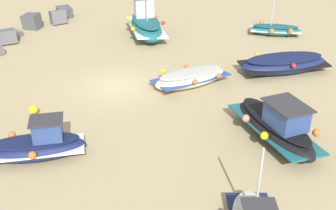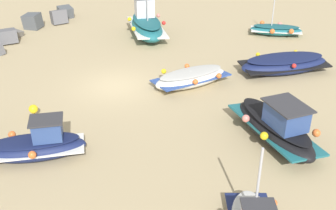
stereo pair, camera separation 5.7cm
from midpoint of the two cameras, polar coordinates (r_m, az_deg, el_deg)
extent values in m
plane|color=tan|center=(22.06, -7.11, 2.61)|extent=(59.93, 59.93, 0.00)
cube|color=#333338|center=(12.20, 12.82, -14.09)|extent=(1.36, 1.33, 0.06)
cylinder|color=#B7B7BC|center=(12.29, 12.55, -10.65)|extent=(0.08, 0.08, 2.47)
sphere|color=orange|center=(13.86, 14.56, -13.05)|extent=(0.25, 0.25, 0.25)
ellipsoid|color=navy|center=(16.81, -17.88, -5.81)|extent=(3.32, 3.99, 0.86)
cube|color=white|center=(16.79, -17.90, -5.69)|extent=(3.27, 3.88, 0.08)
ellipsoid|color=#151E45|center=(16.62, -18.06, -4.79)|extent=(2.92, 3.50, 0.14)
cube|color=#2D4784|center=(16.31, -16.32, -3.27)|extent=(1.34, 1.39, 0.78)
cube|color=#333338|center=(16.10, -16.52, -1.99)|extent=(1.56, 1.62, 0.06)
sphere|color=orange|center=(17.49, -20.75, -3.87)|extent=(0.30, 0.30, 0.30)
sphere|color=orange|center=(16.01, -18.24, -6.59)|extent=(0.30, 0.30, 0.30)
sphere|color=#EA7F75|center=(17.21, -14.82, -3.26)|extent=(0.30, 0.30, 0.30)
ellipsoid|color=#1E6670|center=(29.26, -2.92, 10.63)|extent=(5.49, 4.79, 1.40)
cube|color=white|center=(29.25, -2.92, 10.75)|extent=(5.33, 4.68, 0.22)
ellipsoid|color=#1A565F|center=(29.11, -2.95, 11.64)|extent=(4.80, 4.17, 0.31)
cube|color=silver|center=(29.57, -3.24, 13.45)|extent=(1.69, 1.71, 1.33)
sphere|color=yellow|center=(27.66, -4.74, 10.50)|extent=(0.28, 0.28, 0.28)
sphere|color=red|center=(28.92, -0.54, 11.32)|extent=(0.28, 0.28, 0.28)
sphere|color=yellow|center=(29.37, -5.31, 11.79)|extent=(0.28, 0.28, 0.28)
sphere|color=#EA7F75|center=(30.64, -1.31, 12.32)|extent=(0.28, 0.28, 0.28)
ellipsoid|color=black|center=(17.64, 14.58, -3.27)|extent=(4.71, 4.70, 1.13)
cube|color=#1E6670|center=(17.62, 14.60, -3.13)|extent=(4.57, 4.56, 0.21)
ellipsoid|color=black|center=(17.43, 14.74, -2.08)|extent=(4.11, 4.09, 0.27)
cube|color=#2D4784|center=(16.75, 16.18, -1.50)|extent=(1.91, 1.91, 0.91)
cube|color=#333338|center=(16.52, 16.40, -0.03)|extent=(2.22, 2.22, 0.06)
sphere|color=yellow|center=(18.93, 14.76, 0.34)|extent=(0.32, 0.32, 0.32)
sphere|color=#EA7F75|center=(17.45, 10.85, -1.85)|extent=(0.32, 0.32, 0.32)
sphere|color=orange|center=(17.96, 17.26, -1.42)|extent=(0.32, 0.32, 0.32)
sphere|color=yellow|center=(16.51, 13.31, -4.19)|extent=(0.32, 0.32, 0.32)
sphere|color=orange|center=(17.11, 19.99, -3.67)|extent=(0.32, 0.32, 0.32)
ellipsoid|color=navy|center=(24.31, 15.92, 5.40)|extent=(4.61, 5.24, 1.06)
cube|color=black|center=(24.29, 15.93, 5.51)|extent=(4.50, 5.09, 0.19)
ellipsoid|color=#151E45|center=(24.16, 16.04, 6.27)|extent=(4.03, 4.59, 0.25)
sphere|color=yellow|center=(24.42, 12.43, 6.86)|extent=(0.24, 0.24, 0.24)
sphere|color=red|center=(23.41, 17.17, 5.23)|extent=(0.24, 0.24, 0.24)
sphere|color=yellow|center=(25.59, 17.34, 7.03)|extent=(0.24, 0.24, 0.24)
ellipsoid|color=white|center=(21.85, 3.27, 3.71)|extent=(4.43, 3.94, 0.94)
cube|color=#2D4C9E|center=(21.83, 3.28, 3.81)|extent=(4.31, 3.85, 0.19)
ellipsoid|color=beige|center=(21.71, 3.30, 4.54)|extent=(3.88, 3.43, 0.23)
sphere|color=orange|center=(21.60, 7.17, 4.05)|extent=(0.28, 0.28, 0.28)
sphere|color=orange|center=(22.67, 2.73, 5.41)|extent=(0.28, 0.28, 0.28)
sphere|color=orange|center=(20.81, 3.91, 3.24)|extent=(0.28, 0.28, 0.28)
sphere|color=yellow|center=(21.96, -0.52, 4.70)|extent=(0.28, 0.28, 0.28)
ellipsoid|color=#1E6670|center=(30.69, 14.80, 9.99)|extent=(2.35, 3.89, 0.74)
cube|color=white|center=(30.68, 14.81, 10.05)|extent=(2.35, 3.76, 0.11)
ellipsoid|color=#1A565F|center=(30.61, 14.87, 10.50)|extent=(2.05, 3.42, 0.16)
cylinder|color=#B7B7BC|center=(30.27, 14.48, 12.56)|extent=(0.08, 0.08, 2.12)
sphere|color=orange|center=(31.39, 12.99, 11.05)|extent=(0.34, 0.34, 0.34)
sphere|color=orange|center=(29.76, 14.35, 9.89)|extent=(0.34, 0.34, 0.34)
sphere|color=#EA7F75|center=(31.52, 15.32, 10.73)|extent=(0.34, 0.34, 0.34)
sphere|color=orange|center=(29.88, 16.82, 9.77)|extent=(0.34, 0.34, 0.34)
cube|color=slate|center=(30.24, -21.39, 8.89)|extent=(1.88, 1.92, 1.06)
cube|color=slate|center=(31.02, -20.77, 9.14)|extent=(1.50, 1.09, 0.93)
cube|color=#4C5156|center=(32.72, -18.24, 10.98)|extent=(1.29, 1.33, 1.20)
cube|color=slate|center=(33.38, -14.86, 11.73)|extent=(1.48, 1.44, 1.16)
cube|color=#4C5156|center=(34.81, -14.02, 12.36)|extent=(1.49, 1.53, 1.03)
cylinder|color=#3F3F42|center=(19.95, -17.99, -1.28)|extent=(0.08, 0.08, 0.18)
sphere|color=yellow|center=(19.81, -18.12, -0.54)|extent=(0.41, 0.41, 0.41)
camera|label=1|loc=(0.03, -89.91, 0.05)|focal=43.90mm
camera|label=2|loc=(0.03, 90.09, -0.05)|focal=43.90mm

